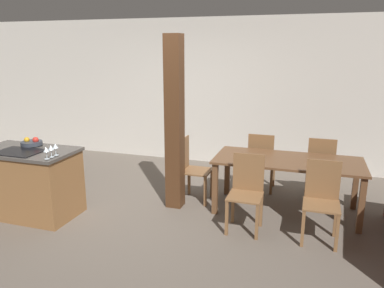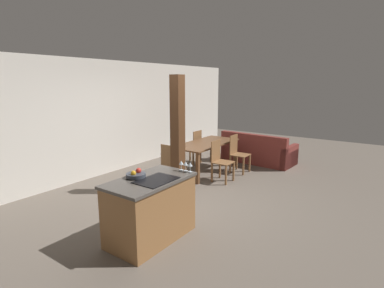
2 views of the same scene
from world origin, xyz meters
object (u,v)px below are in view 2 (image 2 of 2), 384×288
at_px(wine_glass_far, 181,163).
at_px(dining_chair_near_left, 220,160).
at_px(timber_post, 178,135).
at_px(dining_chair_head_end, 172,164).
at_px(fruit_bowl, 136,174).
at_px(dining_chair_far_right, 194,146).
at_px(dining_table, 206,146).
at_px(dining_chair_near_right, 238,153).
at_px(wine_glass_middle, 186,164).
at_px(dining_chair_far_left, 174,152).
at_px(wine_glass_near, 190,165).
at_px(kitchen_island, 151,209).
at_px(couch, 258,152).

distance_m(wine_glass_far, dining_chair_near_left, 2.35).
bearing_deg(dining_chair_near_left, timber_post, 160.45).
height_order(dining_chair_near_left, dining_chair_head_end, same).
xyz_separation_m(fruit_bowl, dining_chair_far_right, (3.70, 1.59, -0.45)).
bearing_deg(wine_glass_far, dining_table, 25.31).
bearing_deg(dining_chair_near_right, wine_glass_middle, -167.58).
distance_m(dining_chair_far_left, dining_chair_head_end, 1.11).
xyz_separation_m(fruit_bowl, dining_chair_near_right, (3.70, 0.28, -0.45)).
height_order(wine_glass_far, dining_table, wine_glass_far).
xyz_separation_m(dining_chair_near_left, timber_post, (-1.05, 0.37, 0.68)).
bearing_deg(fruit_bowl, wine_glass_near, -37.60).
bearing_deg(dining_chair_head_end, dining_chair_far_right, -69.54).
relative_size(kitchen_island, dining_chair_near_right, 1.38).
distance_m(dining_chair_near_right, dining_chair_far_left, 1.57).
height_order(dining_table, timber_post, timber_post).
bearing_deg(wine_glass_far, kitchen_island, 167.66).
bearing_deg(timber_post, wine_glass_far, -140.24).
relative_size(wine_glass_far, dining_chair_far_left, 0.16).
bearing_deg(dining_chair_far_right, dining_chair_head_end, 20.46).
distance_m(dining_chair_far_left, timber_post, 1.57).
bearing_deg(couch, fruit_bowl, 96.76).
xyz_separation_m(dining_table, dining_chair_near_left, (-0.43, -0.66, -0.16)).
xyz_separation_m(wine_glass_near, dining_table, (2.65, 1.42, -0.37)).
bearing_deg(timber_post, dining_table, 10.81).
xyz_separation_m(dining_chair_near_right, timber_post, (-1.91, 0.37, 0.68)).
distance_m(wine_glass_near, wine_glass_middle, 0.08).
height_order(wine_glass_far, dining_chair_far_right, wine_glass_far).
distance_m(dining_chair_near_left, dining_chair_far_right, 1.57).
distance_m(wine_glass_near, dining_chair_far_right, 3.75).
xyz_separation_m(wine_glass_near, wine_glass_far, (0.00, 0.17, 0.00)).
xyz_separation_m(dining_chair_near_right, couch, (1.16, -0.04, -0.21)).
relative_size(wine_glass_far, dining_table, 0.08).
bearing_deg(dining_chair_near_left, dining_chair_far_left, 90.00).
relative_size(wine_glass_near, dining_chair_far_right, 0.16).
bearing_deg(dining_table, wine_glass_middle, -153.24).
height_order(wine_glass_near, dining_chair_near_right, wine_glass_near).
height_order(kitchen_island, dining_chair_near_left, dining_chair_near_left).
height_order(dining_chair_near_left, couch, dining_chair_near_left).
relative_size(dining_chair_near_right, couch, 0.46).
xyz_separation_m(wine_glass_far, couch, (4.24, 0.55, -0.73)).
distance_m(dining_table, dining_chair_far_left, 0.80).
distance_m(dining_table, dining_chair_near_right, 0.80).
height_order(kitchen_island, wine_glass_middle, wine_glass_middle).
height_order(dining_chair_far_left, couch, dining_chair_far_left).
bearing_deg(timber_post, dining_chair_near_left, -19.55).
distance_m(dining_chair_head_end, couch, 3.01).
relative_size(couch, timber_post, 0.85).
relative_size(dining_chair_near_left, timber_post, 0.39).
xyz_separation_m(wine_glass_far, dining_chair_near_right, (3.08, 0.60, -0.52)).
relative_size(wine_glass_near, wine_glass_far, 1.00).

